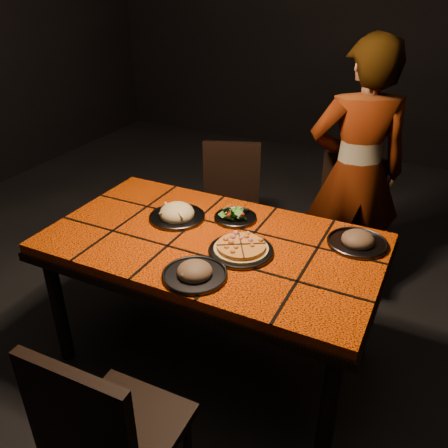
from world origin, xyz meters
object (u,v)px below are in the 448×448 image
at_px(diner, 356,174).
at_px(plate_pasta, 177,214).
at_px(chair_far_left, 230,198).
at_px(plate_pizza, 241,249).
at_px(chair_far_right, 346,216).
at_px(chair_near, 106,433).
at_px(dining_table, 212,253).

xyz_separation_m(diner, plate_pasta, (-0.73, -0.87, -0.03)).
relative_size(chair_far_left, diner, 0.54).
height_order(chair_far_left, plate_pizza, chair_far_left).
bearing_deg(chair_far_left, chair_far_right, -15.55).
xyz_separation_m(chair_far_left, diner, (0.81, 0.06, 0.31)).
relative_size(chair_near, diner, 0.56).
bearing_deg(chair_far_right, dining_table, -114.78).
distance_m(chair_far_left, chair_far_right, 0.78).
height_order(chair_far_left, chair_far_right, chair_far_right).
bearing_deg(chair_far_left, chair_near, -98.58).
xyz_separation_m(chair_near, chair_far_right, (0.34, 1.96, -0.02)).
xyz_separation_m(chair_far_right, plate_pizza, (-0.26, -1.05, 0.26)).
height_order(chair_far_right, plate_pasta, chair_far_right).
bearing_deg(plate_pasta, chair_far_left, 95.57).
distance_m(dining_table, plate_pizza, 0.21).
relative_size(chair_near, chair_far_right, 1.03).
xyz_separation_m(chair_far_left, plate_pasta, (0.08, -0.81, 0.28)).
bearing_deg(dining_table, plate_pizza, -15.53).
bearing_deg(chair_far_right, chair_far_left, -175.08).
bearing_deg(chair_far_right, plate_pizza, -105.16).
bearing_deg(chair_far_right, diner, -39.40).
xyz_separation_m(dining_table, diner, (0.47, 0.98, 0.14)).
height_order(dining_table, chair_near, chair_near).
distance_m(chair_near, chair_far_right, 1.99).
distance_m(chair_far_left, plate_pasta, 0.86).
relative_size(diner, plate_pasta, 5.53).
relative_size(diner, plate_pizza, 4.66).
distance_m(dining_table, plate_pasta, 0.30).
xyz_separation_m(dining_table, plate_pasta, (-0.26, 0.11, 0.10)).
xyz_separation_m(dining_table, chair_far_left, (-0.34, 0.92, -0.17)).
distance_m(dining_table, chair_far_right, 1.10).
relative_size(chair_near, chair_far_left, 1.05).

